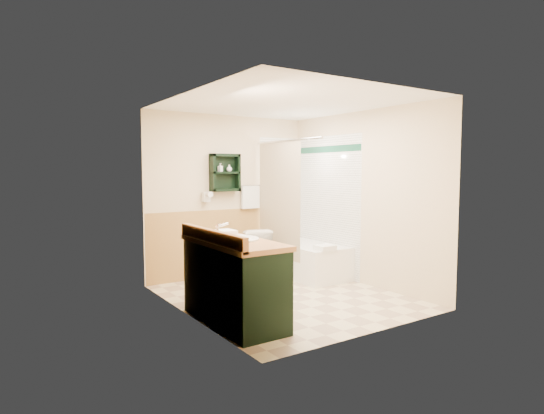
% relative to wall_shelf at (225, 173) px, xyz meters
% --- Properties ---
extents(floor, '(3.00, 3.00, 0.00)m').
position_rel_wall_shelf_xyz_m(floor, '(0.10, -1.41, -1.55)').
color(floor, beige).
rests_on(floor, ground).
extents(back_wall, '(2.60, 0.04, 2.40)m').
position_rel_wall_shelf_xyz_m(back_wall, '(0.10, 0.11, -0.35)').
color(back_wall, '#F8E6C2').
rests_on(back_wall, ground).
extents(left_wall, '(0.04, 3.00, 2.40)m').
position_rel_wall_shelf_xyz_m(left_wall, '(-1.22, -1.41, -0.35)').
color(left_wall, '#F8E6C2').
rests_on(left_wall, ground).
extents(right_wall, '(0.04, 3.00, 2.40)m').
position_rel_wall_shelf_xyz_m(right_wall, '(1.42, -1.41, -0.35)').
color(right_wall, '#F8E6C2').
rests_on(right_wall, ground).
extents(ceiling, '(2.60, 3.00, 0.04)m').
position_rel_wall_shelf_xyz_m(ceiling, '(0.10, -1.41, 0.87)').
color(ceiling, white).
rests_on(ceiling, back_wall).
extents(wainscot_left, '(2.98, 2.98, 1.00)m').
position_rel_wall_shelf_xyz_m(wainscot_left, '(-1.19, -1.41, -1.05)').
color(wainscot_left, tan).
rests_on(wainscot_left, left_wall).
extents(wainscot_back, '(2.58, 2.58, 1.00)m').
position_rel_wall_shelf_xyz_m(wainscot_back, '(0.10, 0.08, -1.05)').
color(wainscot_back, tan).
rests_on(wainscot_back, back_wall).
extents(mirror_frame, '(1.30, 1.30, 1.00)m').
position_rel_wall_shelf_xyz_m(mirror_frame, '(-1.17, -1.96, -0.05)').
color(mirror_frame, brown).
rests_on(mirror_frame, left_wall).
extents(mirror_glass, '(1.20, 1.20, 0.90)m').
position_rel_wall_shelf_xyz_m(mirror_glass, '(-1.17, -1.96, -0.05)').
color(mirror_glass, white).
rests_on(mirror_glass, left_wall).
extents(tile_right, '(1.50, 1.50, 2.10)m').
position_rel_wall_shelf_xyz_m(tile_right, '(1.38, -0.66, -0.50)').
color(tile_right, white).
rests_on(tile_right, right_wall).
extents(tile_back, '(0.95, 0.95, 2.10)m').
position_rel_wall_shelf_xyz_m(tile_back, '(1.13, 0.07, -0.50)').
color(tile_back, white).
rests_on(tile_back, back_wall).
extents(tile_accent, '(1.50, 1.50, 0.10)m').
position_rel_wall_shelf_xyz_m(tile_accent, '(1.37, -0.66, 0.35)').
color(tile_accent, '#154B35').
rests_on(tile_accent, right_wall).
extents(wall_shelf, '(0.45, 0.15, 0.55)m').
position_rel_wall_shelf_xyz_m(wall_shelf, '(0.00, 0.00, 0.00)').
color(wall_shelf, black).
rests_on(wall_shelf, back_wall).
extents(hair_dryer, '(0.10, 0.24, 0.18)m').
position_rel_wall_shelf_xyz_m(hair_dryer, '(-0.30, 0.02, -0.35)').
color(hair_dryer, silver).
rests_on(hair_dryer, back_wall).
extents(towel_bar, '(0.40, 0.06, 0.40)m').
position_rel_wall_shelf_xyz_m(towel_bar, '(0.45, 0.04, -0.20)').
color(towel_bar, white).
rests_on(towel_bar, back_wall).
extents(curtain_rod, '(0.03, 1.60, 0.03)m').
position_rel_wall_shelf_xyz_m(curtain_rod, '(0.63, -0.66, 0.45)').
color(curtain_rod, silver).
rests_on(curtain_rod, back_wall).
extents(shower_curtain, '(1.05, 1.05, 1.70)m').
position_rel_wall_shelf_xyz_m(shower_curtain, '(0.63, -0.48, -0.40)').
color(shower_curtain, '#C5B195').
rests_on(shower_curtain, curtain_rod).
extents(vanity, '(0.59, 1.37, 0.87)m').
position_rel_wall_shelf_xyz_m(vanity, '(-0.89, -1.88, -1.12)').
color(vanity, black).
rests_on(vanity, ground).
extents(bathtub, '(0.73, 1.50, 0.49)m').
position_rel_wall_shelf_xyz_m(bathtub, '(1.03, -0.55, -1.31)').
color(bathtub, white).
rests_on(bathtub, ground).
extents(toilet, '(0.57, 0.81, 0.72)m').
position_rel_wall_shelf_xyz_m(toilet, '(0.32, -0.22, -1.19)').
color(toilet, white).
rests_on(toilet, ground).
extents(counter_towel, '(0.30, 0.24, 0.04)m').
position_rel_wall_shelf_xyz_m(counter_towel, '(-0.80, -1.41, -0.66)').
color(counter_towel, white).
rests_on(counter_towel, vanity).
extents(vanity_book, '(0.16, 0.10, 0.23)m').
position_rel_wall_shelf_xyz_m(vanity_book, '(-1.06, -1.43, -0.57)').
color(vanity_book, black).
rests_on(vanity_book, vanity).
extents(tub_towel, '(0.26, 0.21, 0.07)m').
position_rel_wall_shelf_xyz_m(tub_towel, '(0.90, -1.21, -1.03)').
color(tub_towel, white).
rests_on(tub_towel, bathtub).
extents(soap_bottle_a, '(0.09, 0.13, 0.06)m').
position_rel_wall_shelf_xyz_m(soap_bottle_a, '(-0.08, -0.01, 0.04)').
color(soap_bottle_a, white).
rests_on(soap_bottle_a, wall_shelf).
extents(soap_bottle_b, '(0.11, 0.12, 0.08)m').
position_rel_wall_shelf_xyz_m(soap_bottle_b, '(0.07, -0.01, 0.05)').
color(soap_bottle_b, white).
rests_on(soap_bottle_b, wall_shelf).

